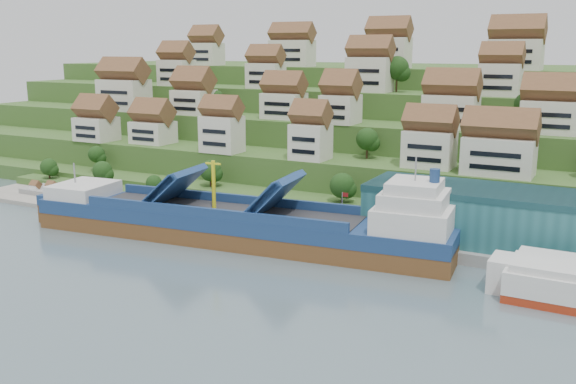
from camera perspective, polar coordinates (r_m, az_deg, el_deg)
The scene contains 10 objects.
ground at distance 124.78m, azimuth -4.71°, elevation -4.65°, with size 300.00×300.00×0.00m, color slate.
quay at distance 128.60m, azimuth 6.48°, elevation -3.64°, with size 180.00×14.00×2.20m, color gray.
pebble_beach at distance 170.07m, azimuth -19.18°, elevation -0.43°, with size 45.00×20.00×1.00m, color gray.
hillside at distance 215.28m, azimuth 10.26°, elevation 5.47°, with size 260.00×128.00×31.00m.
hillside_village at distance 173.32m, azimuth 6.42°, elevation 8.47°, with size 157.42×64.70×29.00m.
hillside_trees at distance 163.02m, azimuth 3.45°, elevation 5.88°, with size 138.66×61.84×31.81m.
warehouse at distance 121.55m, azimuth 21.09°, elevation -2.42°, with size 60.00×15.00×10.00m, color #27666B.
flagpole at distance 123.28m, azimuth 4.87°, elevation -1.54°, with size 1.28×0.16×8.00m.
beach_huts at distance 170.36m, azimuth -19.99°, elevation 0.08°, with size 14.40×3.70×2.20m.
cargo_ship at distance 124.49m, azimuth -3.81°, elevation -2.97°, with size 85.75×21.77×18.91m.
Camera 1 is at (64.49, -100.11, 37.27)m, focal length 40.00 mm.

